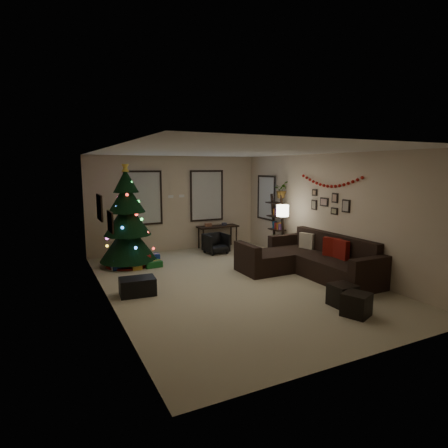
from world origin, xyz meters
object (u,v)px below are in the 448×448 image
at_px(christmas_tree, 127,223).
at_px(bookshelf, 277,225).
at_px(sofa, 308,261).
at_px(desk_chair, 216,243).
at_px(desk, 218,228).

bearing_deg(christmas_tree, bookshelf, -9.42).
height_order(sofa, desk_chair, sofa).
relative_size(christmas_tree, desk_chair, 4.51).
relative_size(christmas_tree, bookshelf, 1.53).
bearing_deg(sofa, desk, 100.37).
bearing_deg(christmas_tree, desk_chair, 4.35).
height_order(desk_chair, bookshelf, bookshelf).
bearing_deg(christmas_tree, desk, 16.51).
xyz_separation_m(sofa, desk, (-0.63, 3.42, 0.29)).
distance_m(sofa, desk_chair, 2.94).
height_order(christmas_tree, desk_chair, christmas_tree).
bearing_deg(bookshelf, desk_chair, 150.25).
height_order(christmas_tree, bookshelf, christmas_tree).
distance_m(desk_chair, bookshelf, 1.77).
height_order(christmas_tree, desk, christmas_tree).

